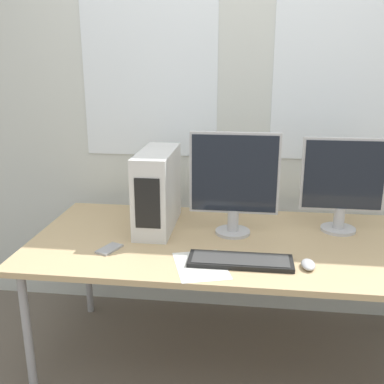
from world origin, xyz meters
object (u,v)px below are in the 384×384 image
object	(u,v)px
keyboard	(240,261)
monitor_right_near	(343,182)
mouse	(308,265)
pc_tower	(157,190)
monitor_main	(234,181)
cell_phone	(109,249)

from	to	relation	value
keyboard	monitor_right_near	bearing A→B (deg)	42.43
keyboard	mouse	size ratio (longest dim) A/B	4.42
pc_tower	mouse	world-z (taller)	pc_tower
monitor_main	monitor_right_near	size ratio (longest dim) A/B	1.07
pc_tower	keyboard	size ratio (longest dim) A/B	1.05
cell_phone	monitor_right_near	bearing A→B (deg)	41.40
monitor_main	keyboard	world-z (taller)	monitor_main
pc_tower	monitor_main	bearing A→B (deg)	-7.19
monitor_right_near	keyboard	world-z (taller)	monitor_right_near
mouse	cell_phone	bearing A→B (deg)	175.41
mouse	monitor_right_near	bearing A→B (deg)	65.91
mouse	pc_tower	bearing A→B (deg)	151.21
monitor_right_near	cell_phone	distance (m)	1.20
monitor_main	cell_phone	xyz separation A→B (m)	(-0.56, -0.28, -0.28)
pc_tower	cell_phone	size ratio (longest dim) A/B	3.30
monitor_right_near	mouse	world-z (taller)	monitor_right_near
pc_tower	keyboard	world-z (taller)	pc_tower
monitor_right_near	keyboard	distance (m)	0.71
keyboard	mouse	bearing A→B (deg)	-1.73
cell_phone	monitor_main	bearing A→B (deg)	48.48
pc_tower	keyboard	distance (m)	0.62
monitor_right_near	cell_phone	world-z (taller)	monitor_right_near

